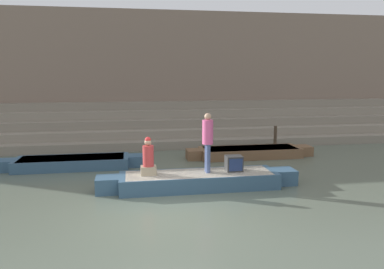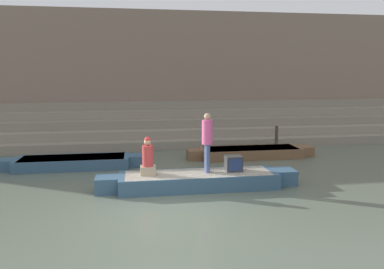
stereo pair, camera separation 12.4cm
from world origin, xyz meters
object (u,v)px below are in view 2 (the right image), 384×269
(tv_set, at_px, (234,163))
(moored_boat_distant, at_px, (251,152))
(rowboat_main, at_px, (199,180))
(mooring_post, at_px, (276,139))
(person_rowing, at_px, (148,159))
(moored_boat_shore, at_px, (73,162))
(person_standing, at_px, (207,138))

(tv_set, xyz_separation_m, moored_boat_distant, (1.62, 3.44, -0.45))
(rowboat_main, relative_size, mooring_post, 5.19)
(person_rowing, distance_m, moored_boat_shore, 3.79)
(rowboat_main, height_order, moored_boat_distant, rowboat_main)
(person_standing, xyz_separation_m, moored_boat_shore, (-4.10, 2.84, -1.21))
(rowboat_main, relative_size, moored_boat_distant, 1.15)
(moored_boat_shore, relative_size, mooring_post, 4.39)
(person_standing, relative_size, tv_set, 3.60)
(tv_set, xyz_separation_m, mooring_post, (2.91, 4.13, -0.11))
(rowboat_main, xyz_separation_m, mooring_post, (3.94, 4.20, 0.31))
(moored_boat_shore, distance_m, mooring_post, 7.90)
(person_standing, bearing_deg, moored_boat_shore, 138.80)
(moored_boat_distant, bearing_deg, person_rowing, -142.14)
(rowboat_main, distance_m, moored_boat_distant, 4.41)
(person_rowing, bearing_deg, rowboat_main, 5.94)
(mooring_post, bearing_deg, moored_boat_shore, -170.47)
(rowboat_main, distance_m, person_standing, 1.21)
(person_standing, relative_size, person_rowing, 1.59)
(person_rowing, distance_m, moored_boat_distant, 5.37)
(person_standing, height_order, mooring_post, person_standing)
(person_standing, height_order, moored_boat_shore, person_standing)
(person_standing, distance_m, moored_boat_distant, 4.39)
(person_standing, distance_m, person_rowing, 1.75)
(person_rowing, distance_m, tv_set, 2.45)
(mooring_post, bearing_deg, person_standing, -131.61)
(person_standing, xyz_separation_m, person_rowing, (-1.66, 0.02, -0.54))
(person_rowing, bearing_deg, moored_boat_distant, 49.06)
(rowboat_main, bearing_deg, person_standing, 10.42)
(rowboat_main, distance_m, person_rowing, 1.55)
(rowboat_main, height_order, person_rowing, person_rowing)
(person_rowing, height_order, moored_boat_distant, person_rowing)
(tv_set, distance_m, moored_boat_shore, 5.66)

